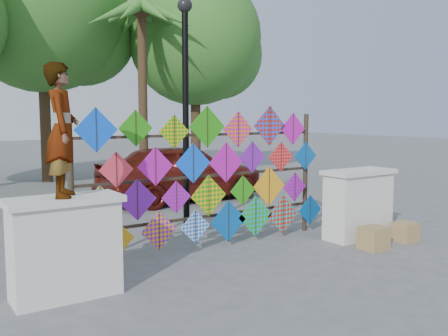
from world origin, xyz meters
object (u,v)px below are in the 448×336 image
at_px(kite_rack, 213,178).
at_px(lamppost, 186,93).
at_px(vendor_woman, 62,130).
at_px(sedan, 182,172).

xyz_separation_m(kite_rack, lamppost, (0.19, 1.27, 1.48)).
relative_size(kite_rack, vendor_woman, 3.00).
xyz_separation_m(kite_rack, vendor_woman, (-2.79, -0.93, 0.89)).
bearing_deg(lamppost, vendor_woman, -143.63).
relative_size(kite_rack, lamppost, 1.10).
height_order(kite_rack, sedan, kite_rack).
bearing_deg(kite_rack, vendor_woman, -161.57).
height_order(kite_rack, vendor_woman, vendor_woman).
distance_m(vendor_woman, lamppost, 3.76).
bearing_deg(vendor_woman, sedan, -19.22).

